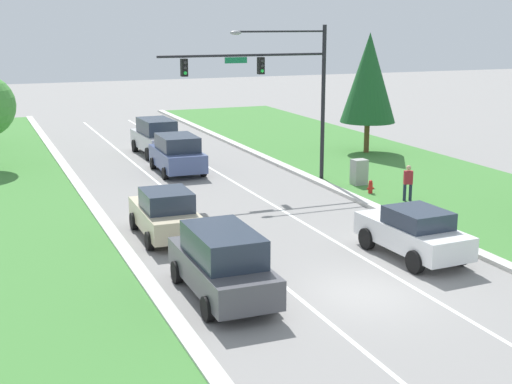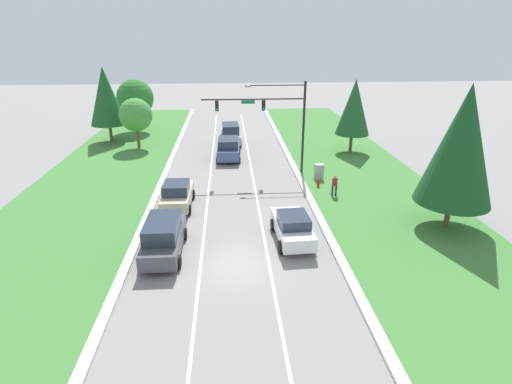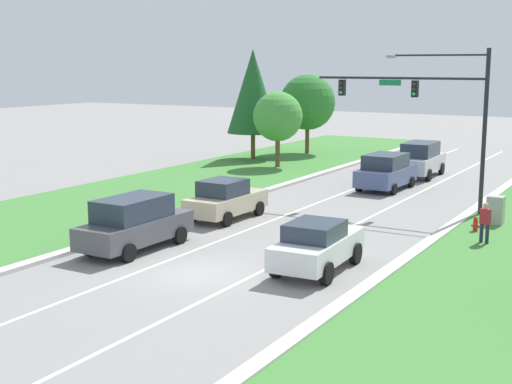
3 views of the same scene
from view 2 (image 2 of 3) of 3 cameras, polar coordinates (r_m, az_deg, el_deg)
name	(u,v)px [view 2 (image 2 of 3)]	position (r m, az deg, el deg)	size (l,w,h in m)	color
ground_plane	(235,264)	(21.40, -3.04, -10.20)	(160.00, 160.00, 0.00)	gray
curb_strip_right	(340,259)	(22.14, 11.94, -9.28)	(0.50, 90.00, 0.15)	beige
curb_strip_left	(126,267)	(22.06, -18.12, -10.10)	(0.50, 90.00, 0.15)	beige
grass_verge_right	(435,255)	(24.07, 24.18, -8.28)	(10.00, 90.00, 0.08)	#427F38
grass_verge_left	(21,271)	(23.93, -30.56, -9.71)	(10.00, 90.00, 0.08)	#427F38
lane_stripe_inner_left	(201,265)	(21.46, -7.93, -10.29)	(0.14, 81.00, 0.01)	white
lane_stripe_inner_right	(269,262)	(21.49, 1.84, -10.02)	(0.14, 81.00, 0.01)	white
traffic_signal_mast	(274,113)	(33.28, 2.63, 11.19)	(8.49, 0.41, 7.72)	black
graphite_suv	(163,237)	(22.33, -13.08, -6.22)	(2.13, 5.00, 2.06)	#4C4C51
slate_blue_suv	(228,148)	(38.40, -3.97, 6.23)	(2.34, 4.61, 2.03)	#475684
white_sedan	(293,227)	(23.20, 5.24, -5.00)	(2.21, 4.56, 1.75)	white
champagne_sedan	(177,195)	(28.13, -11.21, -0.36)	(2.14, 4.43, 1.84)	beige
silver_suv	(231,134)	(43.72, -3.66, 8.31)	(2.26, 5.05, 2.19)	silver
utility_cabinet	(319,172)	(33.23, 8.96, 2.85)	(0.70, 0.60, 1.32)	#9E9E99
pedestrian	(335,185)	(29.89, 11.17, 1.06)	(0.43, 0.34, 1.69)	#232842
fire_hydrant	(318,183)	(31.60, 8.88, 1.22)	(0.34, 0.20, 0.70)	red
conifer_near_right_tree	(354,107)	(40.62, 13.83, 11.68)	(3.32, 3.32, 7.26)	brown
oak_near_left_tree	(136,115)	(43.14, -16.81, 10.48)	(3.36, 3.36, 5.19)	brown
conifer_far_right_tree	(461,145)	(25.89, 27.27, 5.95)	(4.39, 4.39, 8.84)	brown
oak_far_left_tree	(135,98)	(50.90, -16.87, 12.76)	(4.32, 4.32, 6.24)	brown
conifer_mid_left_tree	(106,96)	(46.26, -20.68, 12.69)	(3.78, 3.78, 8.08)	brown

